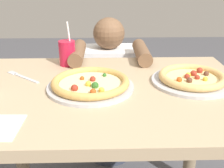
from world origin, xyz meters
TOP-DOWN VIEW (x-y plane):
  - dining_table at (0.00, 0.00)m, footprint 1.12×0.78m
  - pizza_near at (-0.06, -0.00)m, footprint 0.33×0.33m
  - pizza_far at (0.34, 0.04)m, footprint 0.32×0.32m
  - drink_cup_colored at (-0.18, 0.28)m, footprint 0.08×0.08m
  - fork at (-0.36, 0.13)m, footprint 0.17×0.15m
  - diner_seated at (0.02, 0.59)m, footprint 0.39×0.51m

SIDE VIEW (x-z plane):
  - diner_seated at x=0.02m, z-range -0.04..0.89m
  - dining_table at x=0.00m, z-range 0.25..1.00m
  - fork at x=-0.36m, z-range 0.75..0.75m
  - pizza_far at x=0.34m, z-range 0.75..0.79m
  - pizza_near at x=-0.06m, z-range 0.75..0.79m
  - drink_cup_colored at x=-0.18m, z-range 0.71..0.91m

